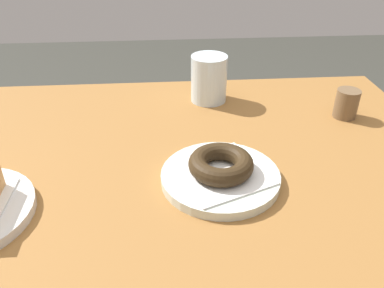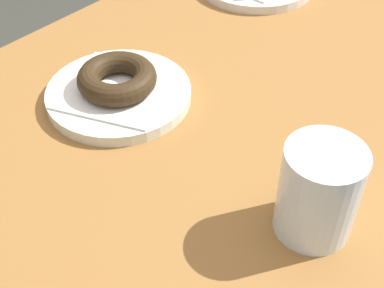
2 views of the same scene
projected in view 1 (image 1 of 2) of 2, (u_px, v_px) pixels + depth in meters
table at (181, 194)px, 0.76m from camera, size 0.99×0.64×0.70m
plate_chocolate_ring at (220, 177)px, 0.63m from camera, size 0.19×0.19×0.02m
napkin_chocolate_ring at (221, 172)px, 0.62m from camera, size 0.17×0.17×0.00m
donut_chocolate_ring at (221, 164)px, 0.61m from camera, size 0.10×0.10×0.03m
water_glass at (209, 79)px, 0.86m from camera, size 0.08×0.08×0.10m
sugar_jar at (347, 104)px, 0.80m from camera, size 0.05×0.05×0.06m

